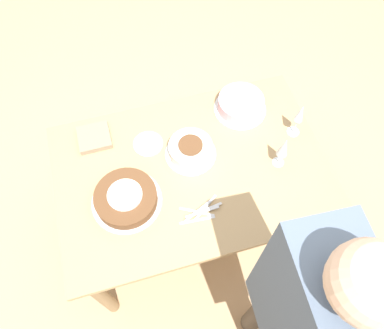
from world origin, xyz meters
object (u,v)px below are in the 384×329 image
Objects in this scene: wine_glass_far at (284,148)px; cake_center_white at (191,150)px; cake_front_chocolate at (126,198)px; wine_glass_near at (300,115)px; person_cutting at (300,319)px; cake_back_decorated at (241,104)px.

cake_center_white is at bearing 157.29° from wine_glass_far.
cake_front_chocolate is 0.95m from wine_glass_near.
person_cutting is at bearing -110.99° from wine_glass_far.
wine_glass_near is 0.99m from person_cutting.
cake_center_white is 0.46m from wine_glass_far.
cake_center_white reaches higher than cake_front_chocolate.
wine_glass_far is at bearing -134.36° from wine_glass_near.
wine_glass_near is 0.21m from wine_glass_far.
cake_front_chocolate is at bearing 37.91° from person_cutting.
wine_glass_near is at bearing -2.17° from cake_center_white.
wine_glass_near reaches higher than cake_center_white.
wine_glass_near reaches higher than cake_back_decorated.
person_cutting is at bearing -55.58° from cake_front_chocolate.
wine_glass_near reaches higher than cake_front_chocolate.
person_cutting is at bearing -81.56° from cake_center_white.
cake_center_white is 1.17× the size of wine_glass_near.
wine_glass_far reaches higher than cake_back_decorated.
wine_glass_far is at bearing -17.50° from person_cutting.
cake_back_decorated is 1.35× the size of wine_glass_far.
person_cutting reaches higher than cake_back_decorated.
wine_glass_near is at bearing 45.64° from wine_glass_far.
cake_center_white is at bearing 24.92° from cake_front_chocolate.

